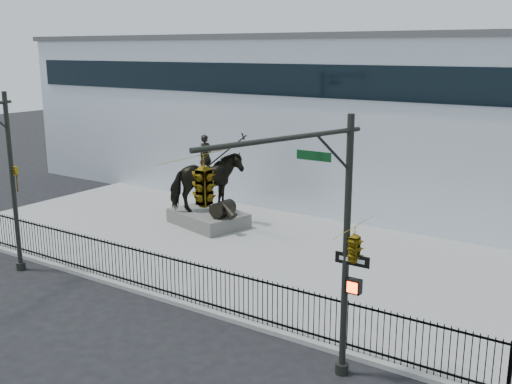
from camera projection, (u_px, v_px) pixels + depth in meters
The scene contains 7 objects.
ground at pixel (147, 314), 19.77m from camera, with size 120.00×120.00×0.00m, color black.
plaza at pixel (263, 253), 25.41m from camera, with size 30.00×12.00×0.15m, color #9C9C99.
building at pixel (385, 120), 34.88m from camera, with size 44.00×14.00×9.00m, color silver.
picket_fence at pixel (171, 276), 20.57m from camera, with size 22.10×0.10×1.50m.
statue_plinth at pixel (208, 218), 29.15m from camera, with size 3.62×2.49×0.68m, color #5A5753.
equestrian_statue at pixel (208, 183), 28.69m from camera, with size 4.49×3.40×3.93m.
traffic_signal_right at pixel (284, 216), 13.52m from camera, with size 2.17×6.86×7.00m.
Camera 1 is at (13.17, -13.18, 8.54)m, focal length 42.00 mm.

